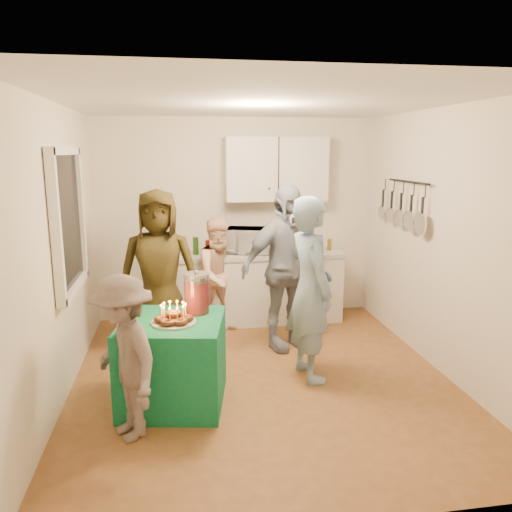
{
  "coord_description": "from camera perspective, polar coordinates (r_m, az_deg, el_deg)",
  "views": [
    {
      "loc": [
        -0.77,
        -4.46,
        2.18
      ],
      "look_at": [
        0.0,
        0.35,
        1.15
      ],
      "focal_mm": 35.0,
      "sensor_mm": 36.0,
      "label": 1
    }
  ],
  "objects": [
    {
      "name": "floor",
      "position": [
        5.03,
        0.65,
        -13.77
      ],
      "size": [
        4.0,
        4.0,
        0.0
      ],
      "primitive_type": "plane",
      "color": "brown",
      "rests_on": "ground"
    },
    {
      "name": "ceiling",
      "position": [
        4.55,
        0.73,
        17.23
      ],
      "size": [
        4.0,
        4.0,
        0.0
      ],
      "primitive_type": "plane",
      "color": "white",
      "rests_on": "floor"
    },
    {
      "name": "back_wall",
      "position": [
        6.57,
        -2.27,
        4.23
      ],
      "size": [
        3.6,
        3.6,
        0.0
      ],
      "primitive_type": "plane",
      "color": "silver",
      "rests_on": "floor"
    },
    {
      "name": "left_wall",
      "position": [
        4.67,
        -21.67,
        0.2
      ],
      "size": [
        4.0,
        4.0,
        0.0
      ],
      "primitive_type": "plane",
      "color": "silver",
      "rests_on": "floor"
    },
    {
      "name": "right_wall",
      "position": [
        5.22,
        20.54,
        1.47
      ],
      "size": [
        4.0,
        4.0,
        0.0
      ],
      "primitive_type": "plane",
      "color": "silver",
      "rests_on": "floor"
    },
    {
      "name": "window_night",
      "position": [
        4.91,
        -20.81,
        3.78
      ],
      "size": [
        0.04,
        1.0,
        1.2
      ],
      "primitive_type": "cube",
      "color": "black",
      "rests_on": "left_wall"
    },
    {
      "name": "counter",
      "position": [
        6.48,
        -0.13,
        -3.73
      ],
      "size": [
        2.2,
        0.58,
        0.86
      ],
      "primitive_type": "cube",
      "color": "white",
      "rests_on": "floor"
    },
    {
      "name": "countertop",
      "position": [
        6.37,
        -0.13,
        0.21
      ],
      "size": [
        2.24,
        0.62,
        0.05
      ],
      "primitive_type": "cube",
      "color": "beige",
      "rests_on": "counter"
    },
    {
      "name": "upper_cabinet",
      "position": [
        6.44,
        2.33,
        9.88
      ],
      "size": [
        1.3,
        0.3,
        0.8
      ],
      "primitive_type": "cube",
      "color": "white",
      "rests_on": "back_wall"
    },
    {
      "name": "pot_rack",
      "position": [
        5.76,
        16.66,
        5.66
      ],
      "size": [
        0.12,
        1.0,
        0.6
      ],
      "primitive_type": "cube",
      "color": "black",
      "rests_on": "right_wall"
    },
    {
      "name": "microwave",
      "position": [
        6.33,
        -0.76,
        1.8
      ],
      "size": [
        0.64,
        0.51,
        0.31
      ],
      "primitive_type": "imported",
      "rotation": [
        0.0,
        0.0,
        -0.25
      ],
      "color": "white",
      "rests_on": "countertop"
    },
    {
      "name": "party_table",
      "position": [
        4.5,
        -9.41,
        -11.81
      ],
      "size": [
        0.98,
        0.98,
        0.76
      ],
      "primitive_type": "cube",
      "rotation": [
        0.0,
        0.0,
        -0.17
      ],
      "color": "#106D40",
      "rests_on": "floor"
    },
    {
      "name": "donut_cake",
      "position": [
        4.27,
        -9.39,
        -6.41
      ],
      "size": [
        0.38,
        0.38,
        0.18
      ],
      "primitive_type": null,
      "color": "#381C0C",
      "rests_on": "party_table"
    },
    {
      "name": "punch_jar",
      "position": [
        4.48,
        -6.78,
        -4.36
      ],
      "size": [
        0.22,
        0.22,
        0.34
      ],
      "primitive_type": "cylinder",
      "color": "red",
      "rests_on": "party_table"
    },
    {
      "name": "man_birthday",
      "position": [
        4.79,
        6.23,
        -3.78
      ],
      "size": [
        0.52,
        0.71,
        1.78
      ],
      "primitive_type": "imported",
      "rotation": [
        0.0,
        0.0,
        1.73
      ],
      "color": "#86A5C3",
      "rests_on": "floor"
    },
    {
      "name": "woman_back_left",
      "position": [
        5.54,
        -11.02,
        -1.71
      ],
      "size": [
        0.91,
        0.62,
        1.79
      ],
      "primitive_type": "imported",
      "rotation": [
        0.0,
        0.0,
        -0.06
      ],
      "color": "brown",
      "rests_on": "floor"
    },
    {
      "name": "woman_back_center",
      "position": [
        6.02,
        -4.04,
        -2.29
      ],
      "size": [
        0.84,
        0.76,
        1.41
      ],
      "primitive_type": "imported",
      "rotation": [
        0.0,
        0.0,
        0.41
      ],
      "color": "#FFA585",
      "rests_on": "floor"
    },
    {
      "name": "woman_back_right",
      "position": [
        5.5,
        3.29,
        -1.4
      ],
      "size": [
        1.16,
        0.81,
        1.83
      ],
      "primitive_type": "imported",
      "rotation": [
        0.0,
        0.0,
        0.38
      ],
      "color": "#111B39",
      "rests_on": "floor"
    },
    {
      "name": "child_near_left",
      "position": [
        3.97,
        -14.81,
        -11.18
      ],
      "size": [
        0.82,
        0.96,
        1.29
      ],
      "primitive_type": "imported",
      "rotation": [
        0.0,
        0.0,
        -1.08
      ],
      "color": "#60524D",
      "rests_on": "floor"
    }
  ]
}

